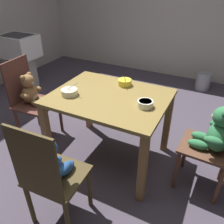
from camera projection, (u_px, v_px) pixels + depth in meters
name	position (u px, v px, depth m)	size (l,w,h in m)	color
ground_plane	(110.00, 157.00, 2.46)	(5.20, 5.20, 0.04)	#473F4B
dining_table	(110.00, 107.00, 2.14)	(1.04, 0.82, 0.72)	olive
teddy_chair_near_front	(50.00, 169.00, 1.55)	(0.41, 0.39, 0.94)	#493A1F
teddy_chair_near_right	(216.00, 137.00, 1.82)	(0.43, 0.38, 0.90)	brown
teddy_chair_near_left	(31.00, 95.00, 2.50)	(0.43, 0.43, 0.91)	#542F26
porridge_bowl_cream_near_left	(70.00, 92.00, 2.07)	(0.16, 0.15, 0.13)	beige
porridge_bowl_yellow_far_center	(125.00, 82.00, 2.25)	(0.13, 0.14, 0.12)	yellow
porridge_bowl_white_near_right	(145.00, 104.00, 1.89)	(0.13, 0.13, 0.05)	silver
sink_basin	(20.00, 54.00, 3.63)	(0.56, 0.42, 0.86)	#B7B2A8
metal_pail	(203.00, 81.00, 3.78)	(0.23, 0.23, 0.28)	#93969B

